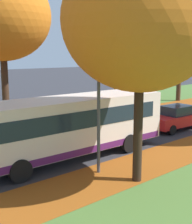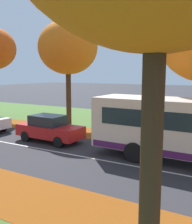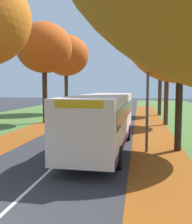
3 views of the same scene
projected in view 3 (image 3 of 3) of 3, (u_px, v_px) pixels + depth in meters
The scene contains 13 objects.
grass_verge_left at pixel (13, 121), 26.87m from camera, with size 12.00×90.00×0.01m, color #476B2D.
leaf_litter_left at pixel (32, 131), 20.23m from camera, with size 2.80×60.00×0.00m, color #8C4714.
leaf_litter_right at pixel (153, 135), 18.75m from camera, with size 2.80×60.00×0.00m, color #8C4714.
road_centre_line at pixel (101, 123), 25.38m from camera, with size 0.12×80.00×0.01m, color silver.
tree_left_mid at pixel (44, 48), 24.55m from camera, with size 5.25×5.25×9.48m.
tree_left_far at pixel (66, 56), 34.52m from camera, with size 5.97×5.97×10.30m.
tree_right_near at pixel (181, 32), 13.50m from camera, with size 5.92×5.92×8.94m.
tree_right_mid at pixel (167, 57), 23.38m from camera, with size 4.54×4.54×8.14m.
tree_right_far at pixel (160, 63), 31.73m from camera, with size 4.27×4.27×8.32m.
streetlamp_right at pixel (141, 81), 13.46m from camera, with size 1.89×0.28×6.00m.
bus at pixel (103, 119), 14.16m from camera, with size 2.85×10.46×2.98m.
car_red_lead at pixel (115, 117), 22.93m from camera, with size 1.90×4.26×1.62m.
car_white_following at pixel (119, 111), 28.99m from camera, with size 1.81×4.21×1.62m.
Camera 3 is at (3.56, -4.93, 3.37)m, focal length 42.00 mm.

